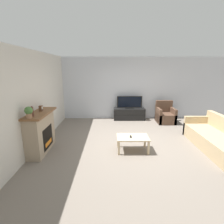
{
  "coord_description": "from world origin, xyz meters",
  "views": [
    {
      "loc": [
        -0.76,
        -4.91,
        2.21
      ],
      "look_at": [
        -0.71,
        0.53,
        0.85
      ],
      "focal_mm": 28.0,
      "sensor_mm": 36.0,
      "label": 1
    }
  ],
  "objects_px": {
    "potted_plant": "(29,112)",
    "mantel_vase_left": "(32,112)",
    "coffee_table": "(133,139)",
    "couch": "(220,141)",
    "tv_stand": "(129,114)",
    "remote": "(131,137)",
    "armchair": "(165,116)",
    "fireplace": "(41,132)",
    "tv": "(130,103)",
    "mantel_clock": "(41,108)"
  },
  "relations": [
    {
      "from": "remote",
      "to": "tv_stand",
      "type": "bearing_deg",
      "value": 88.52
    },
    {
      "from": "coffee_table",
      "to": "remote",
      "type": "relative_size",
      "value": 5.62
    },
    {
      "from": "potted_plant",
      "to": "remote",
      "type": "distance_m",
      "value": 2.62
    },
    {
      "from": "coffee_table",
      "to": "remote",
      "type": "height_order",
      "value": "remote"
    },
    {
      "from": "potted_plant",
      "to": "mantel_vase_left",
      "type": "bearing_deg",
      "value": 90.0
    },
    {
      "from": "fireplace",
      "to": "potted_plant",
      "type": "height_order",
      "value": "potted_plant"
    },
    {
      "from": "potted_plant",
      "to": "coffee_table",
      "type": "distance_m",
      "value": 2.69
    },
    {
      "from": "potted_plant",
      "to": "coffee_table",
      "type": "xyz_separation_m",
      "value": [
        2.48,
        0.56,
        -0.9
      ]
    },
    {
      "from": "potted_plant",
      "to": "tv_stand",
      "type": "distance_m",
      "value": 4.59
    },
    {
      "from": "mantel_clock",
      "to": "tv_stand",
      "type": "bearing_deg",
      "value": 46.74
    },
    {
      "from": "fireplace",
      "to": "mantel_clock",
      "type": "distance_m",
      "value": 0.63
    },
    {
      "from": "mantel_clock",
      "to": "tv",
      "type": "distance_m",
      "value": 3.96
    },
    {
      "from": "fireplace",
      "to": "tv_stand",
      "type": "distance_m",
      "value": 4.06
    },
    {
      "from": "mantel_clock",
      "to": "armchair",
      "type": "bearing_deg",
      "value": 30.51
    },
    {
      "from": "mantel_vase_left",
      "to": "couch",
      "type": "height_order",
      "value": "mantel_vase_left"
    },
    {
      "from": "tv_stand",
      "to": "coffee_table",
      "type": "distance_m",
      "value": 3.02
    },
    {
      "from": "potted_plant",
      "to": "tv_stand",
      "type": "bearing_deg",
      "value": 52.87
    },
    {
      "from": "mantel_clock",
      "to": "couch",
      "type": "relative_size",
      "value": 0.06
    },
    {
      "from": "tv_stand",
      "to": "armchair",
      "type": "xyz_separation_m",
      "value": [
        1.47,
        -0.41,
        0.03
      ]
    },
    {
      "from": "mantel_clock",
      "to": "coffee_table",
      "type": "bearing_deg",
      "value": -3.26
    },
    {
      "from": "mantel_clock",
      "to": "coffee_table",
      "type": "xyz_separation_m",
      "value": [
        2.47,
        -0.14,
        -0.83
      ]
    },
    {
      "from": "mantel_clock",
      "to": "armchair",
      "type": "distance_m",
      "value": 4.92
    },
    {
      "from": "mantel_vase_left",
      "to": "coffee_table",
      "type": "bearing_deg",
      "value": 8.97
    },
    {
      "from": "fireplace",
      "to": "coffee_table",
      "type": "height_order",
      "value": "fireplace"
    },
    {
      "from": "fireplace",
      "to": "couch",
      "type": "height_order",
      "value": "fireplace"
    },
    {
      "from": "fireplace",
      "to": "mantel_vase_left",
      "type": "bearing_deg",
      "value": -87.59
    },
    {
      "from": "mantel_vase_left",
      "to": "remote",
      "type": "height_order",
      "value": "mantel_vase_left"
    },
    {
      "from": "tv_stand",
      "to": "armchair",
      "type": "bearing_deg",
      "value": -15.74
    },
    {
      "from": "fireplace",
      "to": "mantel_vase_left",
      "type": "height_order",
      "value": "mantel_vase_left"
    },
    {
      "from": "coffee_table",
      "to": "remote",
      "type": "distance_m",
      "value": 0.09
    },
    {
      "from": "tv",
      "to": "couch",
      "type": "xyz_separation_m",
      "value": [
        2.17,
        -3.02,
        -0.48
      ]
    },
    {
      "from": "fireplace",
      "to": "armchair",
      "type": "xyz_separation_m",
      "value": [
        4.19,
        2.59,
        -0.27
      ]
    },
    {
      "from": "tv_stand",
      "to": "coffee_table",
      "type": "height_order",
      "value": "tv_stand"
    },
    {
      "from": "mantel_vase_left",
      "to": "couch",
      "type": "bearing_deg",
      "value": 4.44
    },
    {
      "from": "couch",
      "to": "remote",
      "type": "bearing_deg",
      "value": 179.99
    },
    {
      "from": "tv",
      "to": "coffee_table",
      "type": "distance_m",
      "value": 3.05
    },
    {
      "from": "mantel_vase_left",
      "to": "tv_stand",
      "type": "height_order",
      "value": "mantel_vase_left"
    },
    {
      "from": "mantel_vase_left",
      "to": "potted_plant",
      "type": "bearing_deg",
      "value": -90.0
    },
    {
      "from": "tv",
      "to": "remote",
      "type": "height_order",
      "value": "tv"
    },
    {
      "from": "couch",
      "to": "tv_stand",
      "type": "bearing_deg",
      "value": 125.63
    },
    {
      "from": "mantel_vase_left",
      "to": "tv_stand",
      "type": "xyz_separation_m",
      "value": [
        2.7,
        3.4,
        -0.96
      ]
    },
    {
      "from": "fireplace",
      "to": "mantel_vase_left",
      "type": "relative_size",
      "value": 5.27
    },
    {
      "from": "mantel_clock",
      "to": "potted_plant",
      "type": "relative_size",
      "value": 0.54
    },
    {
      "from": "mantel_vase_left",
      "to": "potted_plant",
      "type": "xyz_separation_m",
      "value": [
        0.0,
        -0.17,
        0.03
      ]
    },
    {
      "from": "armchair",
      "to": "tv",
      "type": "bearing_deg",
      "value": 164.34
    },
    {
      "from": "mantel_vase_left",
      "to": "armchair",
      "type": "relative_size",
      "value": 0.28
    },
    {
      "from": "couch",
      "to": "potted_plant",
      "type": "bearing_deg",
      "value": -173.63
    },
    {
      "from": "fireplace",
      "to": "couch",
      "type": "relative_size",
      "value": 0.54
    },
    {
      "from": "armchair",
      "to": "couch",
      "type": "height_order",
      "value": "armchair"
    },
    {
      "from": "mantel_clock",
      "to": "potted_plant",
      "type": "bearing_deg",
      "value": -90.06
    }
  ]
}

